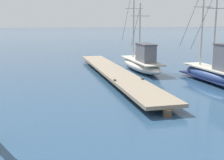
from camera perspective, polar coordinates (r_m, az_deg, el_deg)
floating_dock at (r=19.45m, az=0.34°, el=1.66°), size 3.04×17.50×0.53m
fishing_boat_0 at (r=21.90m, az=5.79°, el=3.47°), size 2.15×8.78×7.24m
fishing_boat_1 at (r=18.54m, az=19.74°, el=1.45°), size 1.78×7.70×6.29m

